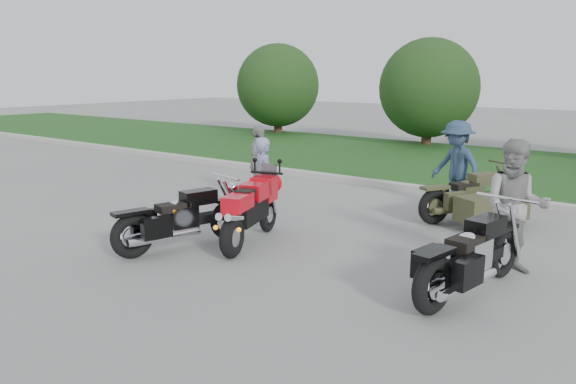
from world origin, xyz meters
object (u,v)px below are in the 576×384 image
Objects in this scene: cruiser_right at (468,260)px; person_back at (258,164)px; sportbike_red at (250,209)px; person_stripe at (264,180)px; person_denim at (456,166)px; cruiser_left at (177,221)px; cruiser_sidecar at (480,204)px; person_grey at (515,207)px.

person_back is (-5.52, 2.54, 0.34)m from cruiser_right.
sportbike_red is 1.27× the size of person_back.
person_denim is at bearing -96.54° from person_stripe.
cruiser_right is (4.34, 0.86, 0.02)m from cruiser_left.
cruiser_left is at bearing -149.28° from sportbike_red.
cruiser_sidecar is (2.58, 3.42, -0.19)m from sportbike_red.
person_grey is (4.50, -0.01, 0.14)m from person_stripe.
person_stripe is at bearing 104.33° from cruiser_left.
person_back is (-3.69, -1.82, -0.08)m from person_denim.
person_denim reaches higher than cruiser_right.
person_denim is (1.74, 4.35, 0.31)m from sportbike_red.
cruiser_right is 6.09m from person_back.
person_denim is at bearing -91.83° from person_back.
person_grey is at bearing -37.01° from person_denim.
sportbike_red is at bearing -97.78° from cruiser_sidecar.
person_grey reaches higher than sportbike_red.
sportbike_red is at bearing 179.90° from person_grey.
person_denim is at bearing 79.05° from cruiser_left.
cruiser_left is 1.40× the size of person_back.
cruiser_sidecar is 1.34m from person_denim.
person_grey is 5.84m from person_back.
cruiser_sidecar is 1.34× the size of person_stripe.
person_denim is 1.10× the size of person_back.
cruiser_right reaches higher than cruiser_sidecar.
person_back is (-4.53, -0.90, 0.41)m from cruiser_sidecar.
cruiser_sidecar is at bearing 66.83° from cruiser_left.
cruiser_sidecar is at bearing 115.28° from cruiser_right.
cruiser_sidecar is at bearing 34.89° from sportbike_red.
cruiser_left is 5.02m from person_grey.
person_denim is at bearing 50.03° from sportbike_red.
sportbike_red is 1.15× the size of person_denim.
person_denim is (-2.01, 3.09, -0.03)m from person_grey.
cruiser_sidecar is 1.30× the size of person_back.
person_back is (-1.20, 1.25, 0.03)m from person_stripe.
sportbike_red is at bearing 153.11° from person_stripe.
cruiser_left reaches higher than cruiser_sidecar.
person_grey is 1.03× the size of person_denim.
sportbike_red is 3.97m from person_grey.
person_grey reaches higher than cruiser_left.
cruiser_left is 2.18m from person_stripe.
cruiser_right is 3.58m from cruiser_sidecar.
cruiser_left is at bearing -159.66° from cruiser_right.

